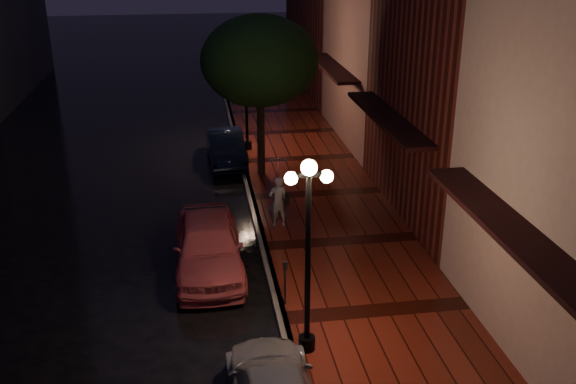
{
  "coord_description": "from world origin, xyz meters",
  "views": [
    {
      "loc": [
        -1.77,
        -16.36,
        8.45
      ],
      "look_at": [
        0.84,
        0.94,
        1.4
      ],
      "focal_mm": 40.0,
      "sensor_mm": 36.0,
      "label": 1
    }
  ],
  "objects_px": {
    "street_tree": "(260,64)",
    "woman_with_umbrella": "(278,181)",
    "streetlamp_near": "(308,247)",
    "streetlamp_far": "(246,91)",
    "parking_meter": "(285,279)",
    "pink_car": "(208,245)",
    "navy_car": "(226,148)"
  },
  "relations": [
    {
      "from": "streetlamp_near",
      "to": "streetlamp_far",
      "type": "height_order",
      "value": "same"
    },
    {
      "from": "streetlamp_near",
      "to": "navy_car",
      "type": "distance_m",
      "value": 13.01
    },
    {
      "from": "streetlamp_near",
      "to": "pink_car",
      "type": "relative_size",
      "value": 0.96
    },
    {
      "from": "parking_meter",
      "to": "streetlamp_far",
      "type": "bearing_deg",
      "value": 91.44
    },
    {
      "from": "woman_with_umbrella",
      "to": "parking_meter",
      "type": "distance_m",
      "value": 4.57
    },
    {
      "from": "woman_with_umbrella",
      "to": "streetlamp_near",
      "type": "bearing_deg",
      "value": 83.5
    },
    {
      "from": "streetlamp_near",
      "to": "woman_with_umbrella",
      "type": "relative_size",
      "value": 1.94
    },
    {
      "from": "pink_car",
      "to": "street_tree",
      "type": "bearing_deg",
      "value": 72.1
    },
    {
      "from": "parking_meter",
      "to": "woman_with_umbrella",
      "type": "bearing_deg",
      "value": 86.61
    },
    {
      "from": "streetlamp_far",
      "to": "navy_car",
      "type": "distance_m",
      "value": 2.48
    },
    {
      "from": "street_tree",
      "to": "pink_car",
      "type": "xyz_separation_m",
      "value": [
        -2.2,
        -6.94,
        -3.48
      ]
    },
    {
      "from": "streetlamp_near",
      "to": "street_tree",
      "type": "relative_size",
      "value": 0.74
    },
    {
      "from": "parking_meter",
      "to": "navy_car",
      "type": "bearing_deg",
      "value": 96.29
    },
    {
      "from": "streetlamp_far",
      "to": "pink_car",
      "type": "xyz_separation_m",
      "value": [
        -1.94,
        -9.95,
        -1.84
      ]
    },
    {
      "from": "street_tree",
      "to": "navy_car",
      "type": "bearing_deg",
      "value": 123.41
    },
    {
      "from": "streetlamp_far",
      "to": "woman_with_umbrella",
      "type": "distance_m",
      "value": 7.74
    },
    {
      "from": "streetlamp_far",
      "to": "woman_with_umbrella",
      "type": "xyz_separation_m",
      "value": [
        0.25,
        -7.67,
        -0.98
      ]
    },
    {
      "from": "pink_car",
      "to": "navy_car",
      "type": "height_order",
      "value": "pink_car"
    },
    {
      "from": "street_tree",
      "to": "pink_car",
      "type": "distance_m",
      "value": 8.07
    },
    {
      "from": "street_tree",
      "to": "streetlamp_far",
      "type": "bearing_deg",
      "value": 94.91
    },
    {
      "from": "streetlamp_near",
      "to": "streetlamp_far",
      "type": "relative_size",
      "value": 1.0
    },
    {
      "from": "street_tree",
      "to": "woman_with_umbrella",
      "type": "bearing_deg",
      "value": -90.07
    },
    {
      "from": "navy_car",
      "to": "pink_car",
      "type": "bearing_deg",
      "value": -98.88
    },
    {
      "from": "woman_with_umbrella",
      "to": "parking_meter",
      "type": "height_order",
      "value": "woman_with_umbrella"
    },
    {
      "from": "streetlamp_far",
      "to": "pink_car",
      "type": "relative_size",
      "value": 0.96
    },
    {
      "from": "streetlamp_far",
      "to": "woman_with_umbrella",
      "type": "bearing_deg",
      "value": -88.11
    },
    {
      "from": "street_tree",
      "to": "woman_with_umbrella",
      "type": "distance_m",
      "value": 5.35
    },
    {
      "from": "streetlamp_near",
      "to": "navy_car",
      "type": "xyz_separation_m",
      "value": [
        -0.95,
        12.82,
        -1.97
      ]
    },
    {
      "from": "navy_car",
      "to": "woman_with_umbrella",
      "type": "distance_m",
      "value": 6.68
    },
    {
      "from": "navy_car",
      "to": "woman_with_umbrella",
      "type": "relative_size",
      "value": 1.73
    },
    {
      "from": "street_tree",
      "to": "woman_with_umbrella",
      "type": "relative_size",
      "value": 2.61
    },
    {
      "from": "streetlamp_near",
      "to": "street_tree",
      "type": "distance_m",
      "value": 11.12
    }
  ]
}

